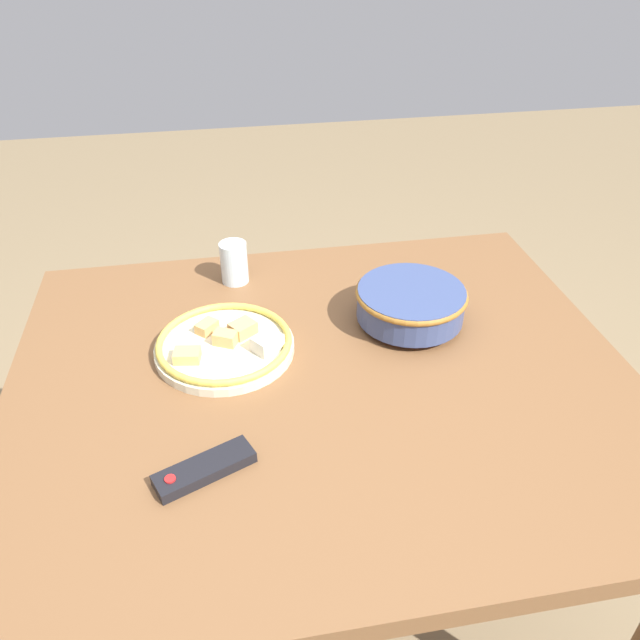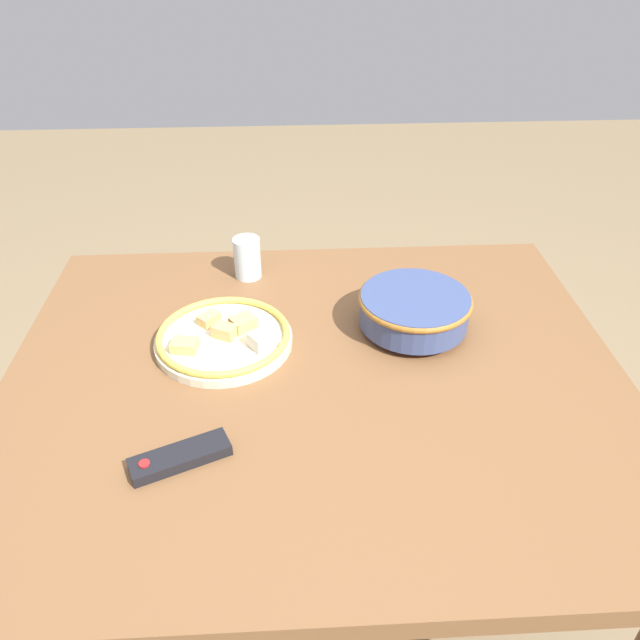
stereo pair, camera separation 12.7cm
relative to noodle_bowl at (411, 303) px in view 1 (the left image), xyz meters
name	(u,v)px [view 1 (the left image)]	position (x,y,z in m)	size (l,w,h in m)	color
ground_plane	(322,601)	(0.21, 0.14, -0.82)	(8.00, 8.00, 0.00)	#7F6B4C
dining_table	(323,408)	(0.21, 0.14, -0.14)	(1.19, 1.00, 0.78)	brown
noodle_bowl	(411,303)	(0.00, 0.00, 0.00)	(0.23, 0.23, 0.08)	#384775
food_plate	(225,344)	(0.39, 0.04, -0.03)	(0.28, 0.28, 0.05)	beige
tv_remote	(205,469)	(0.44, 0.35, -0.04)	(0.17, 0.11, 0.02)	black
drinking_glass	(234,263)	(0.36, -0.24, 0.00)	(0.06, 0.06, 0.10)	silver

